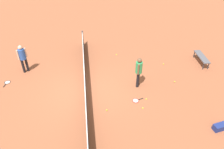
# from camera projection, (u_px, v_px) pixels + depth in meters

# --- Properties ---
(ground_plane) EXTENTS (40.00, 40.00, 0.00)m
(ground_plane) POSITION_uv_depth(u_px,v_px,m) (86.00, 91.00, 11.32)
(ground_plane) COLOR #9E5638
(court_net) EXTENTS (10.09, 0.09, 1.07)m
(court_net) POSITION_uv_depth(u_px,v_px,m) (85.00, 84.00, 11.02)
(court_net) COLOR #4C4C51
(court_net) RESTS_ON ground_plane
(player_near_side) EXTENTS (0.52, 0.44, 1.70)m
(player_near_side) POSITION_uv_depth(u_px,v_px,m) (139.00, 70.00, 11.12)
(player_near_side) COLOR black
(player_near_side) RESTS_ON ground_plane
(player_far_side) EXTENTS (0.47, 0.49, 1.70)m
(player_far_side) POSITION_uv_depth(u_px,v_px,m) (23.00, 57.00, 12.15)
(player_far_side) COLOR black
(player_far_side) RESTS_ON ground_plane
(tennis_racket_near_player) EXTENTS (0.39, 0.61, 0.03)m
(tennis_racket_near_player) POSITION_uv_depth(u_px,v_px,m) (136.00, 100.00, 10.75)
(tennis_racket_near_player) COLOR red
(tennis_racket_near_player) RESTS_ON ground_plane
(tennis_racket_far_player) EXTENTS (0.61, 0.38, 0.03)m
(tennis_racket_far_player) POSITION_uv_depth(u_px,v_px,m) (7.00, 83.00, 11.88)
(tennis_racket_far_player) COLOR black
(tennis_racket_far_player) RESTS_ON ground_plane
(tennis_ball_near_player) EXTENTS (0.07, 0.07, 0.07)m
(tennis_ball_near_player) POSITION_uv_depth(u_px,v_px,m) (107.00, 110.00, 10.19)
(tennis_ball_near_player) COLOR #C6E033
(tennis_ball_near_player) RESTS_ON ground_plane
(tennis_ball_by_net) EXTENTS (0.07, 0.07, 0.07)m
(tennis_ball_by_net) POSITION_uv_depth(u_px,v_px,m) (175.00, 82.00, 11.92)
(tennis_ball_by_net) COLOR #C6E033
(tennis_ball_by_net) RESTS_ON ground_plane
(tennis_ball_midcourt) EXTENTS (0.07, 0.07, 0.07)m
(tennis_ball_midcourt) POSITION_uv_depth(u_px,v_px,m) (116.00, 55.00, 14.21)
(tennis_ball_midcourt) COLOR #C6E033
(tennis_ball_midcourt) RESTS_ON ground_plane
(tennis_ball_baseline) EXTENTS (0.07, 0.07, 0.07)m
(tennis_ball_baseline) POSITION_uv_depth(u_px,v_px,m) (146.00, 99.00, 10.80)
(tennis_ball_baseline) COLOR #C6E033
(tennis_ball_baseline) RESTS_ON ground_plane
(tennis_ball_stray_left) EXTENTS (0.07, 0.07, 0.07)m
(tennis_ball_stray_left) POSITION_uv_depth(u_px,v_px,m) (143.00, 108.00, 10.30)
(tennis_ball_stray_left) COLOR #C6E033
(tennis_ball_stray_left) RESTS_ON ground_plane
(tennis_ball_stray_right) EXTENTS (0.07, 0.07, 0.07)m
(tennis_ball_stray_right) POSITION_uv_depth(u_px,v_px,m) (164.00, 64.00, 13.31)
(tennis_ball_stray_right) COLOR #C6E033
(tennis_ball_stray_right) RESTS_ON ground_plane
(courtside_bench) EXTENTS (1.51, 0.45, 0.48)m
(courtside_bench) POSITION_uv_depth(u_px,v_px,m) (202.00, 57.00, 13.22)
(courtside_bench) COLOR #595960
(courtside_bench) RESTS_ON ground_plane
(equipment_bag) EXTENTS (0.43, 0.84, 0.28)m
(equipment_bag) POSITION_uv_depth(u_px,v_px,m) (223.00, 126.00, 9.29)
(equipment_bag) COLOR navy
(equipment_bag) RESTS_ON ground_plane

